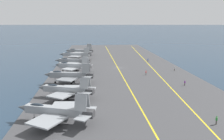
% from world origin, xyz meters
% --- Properties ---
extents(ground_plane, '(2000.00, 2000.00, 0.00)m').
position_xyz_m(ground_plane, '(0.00, 0.00, 0.00)').
color(ground_plane, '#23384C').
extents(carrier_deck, '(190.14, 53.86, 0.40)m').
position_xyz_m(carrier_deck, '(0.00, 0.00, 0.20)').
color(carrier_deck, '#424244').
rests_on(carrier_deck, ground).
extents(deck_stripe_foul_line, '(170.77, 11.71, 0.01)m').
position_xyz_m(deck_stripe_foul_line, '(0.00, -14.81, 0.40)').
color(deck_stripe_foul_line, yellow).
rests_on(deck_stripe_foul_line, carrier_deck).
extents(deck_stripe_centerline, '(171.12, 0.36, 0.01)m').
position_xyz_m(deck_stripe_centerline, '(0.00, 0.00, 0.40)').
color(deck_stripe_centerline, yellow).
rests_on(deck_stripe_centerline, carrier_deck).
extents(parked_jet_nearest, '(14.08, 16.67, 6.43)m').
position_xyz_m(parked_jet_nearest, '(-54.10, 18.43, 2.91)').
color(parked_jet_nearest, '#93999E').
rests_on(parked_jet_nearest, carrier_deck).
extents(parked_jet_second, '(12.57, 15.89, 5.91)m').
position_xyz_m(parked_jet_second, '(-38.96, 17.96, 2.78)').
color(parked_jet_second, '#93999E').
rests_on(parked_jet_second, carrier_deck).
extents(parked_jet_third, '(12.45, 16.36, 6.54)m').
position_xyz_m(parked_jet_third, '(-24.00, 18.43, 3.19)').
color(parked_jet_third, gray).
rests_on(parked_jet_third, carrier_deck).
extents(parked_jet_fourth, '(12.28, 15.30, 6.22)m').
position_xyz_m(parked_jet_fourth, '(-7.10, 18.46, 3.01)').
color(parked_jet_fourth, '#9EA3A8').
rests_on(parked_jet_fourth, carrier_deck).
extents(parked_jet_fifth, '(14.04, 16.41, 5.70)m').
position_xyz_m(parked_jet_fifth, '(7.29, 19.37, 2.59)').
color(parked_jet_fifth, gray).
rests_on(parked_jet_fifth, carrier_deck).
extents(parked_jet_sixth, '(12.77, 17.20, 6.18)m').
position_xyz_m(parked_jet_sixth, '(25.10, 19.23, 2.86)').
color(parked_jet_sixth, '#93999E').
rests_on(parked_jet_sixth, carrier_deck).
extents(parked_jet_seventh, '(13.27, 16.63, 6.74)m').
position_xyz_m(parked_jet_seventh, '(38.87, 17.82, 3.01)').
color(parked_jet_seventh, gray).
rests_on(parked_jet_seventh, carrier_deck).
extents(crew_red_vest, '(0.45, 0.38, 1.75)m').
position_xyz_m(crew_red_vest, '(-14.66, -8.97, 1.36)').
color(crew_red_vest, '#4C473D').
rests_on(crew_red_vest, carrier_deck).
extents(crew_blue_vest, '(0.40, 0.46, 1.72)m').
position_xyz_m(crew_blue_vest, '(13.90, -16.58, 1.34)').
color(crew_blue_vest, '#383328').
rests_on(crew_blue_vest, carrier_deck).
extents(crew_green_vest, '(0.42, 0.46, 1.78)m').
position_xyz_m(crew_green_vest, '(-57.83, -13.07, 1.38)').
color(crew_green_vest, '#4C473D').
rests_on(crew_green_vest, carrier_deck).
extents(crew_white_vest, '(0.36, 0.44, 1.85)m').
position_xyz_m(crew_white_vest, '(-8.51, -22.06, 1.42)').
color(crew_white_vest, '#383328').
rests_on(crew_white_vest, carrier_deck).
extents(crew_purple_vest, '(0.46, 0.42, 1.77)m').
position_xyz_m(crew_purple_vest, '(-29.96, -17.79, 1.37)').
color(crew_purple_vest, '#4C473D').
rests_on(crew_purple_vest, carrier_deck).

